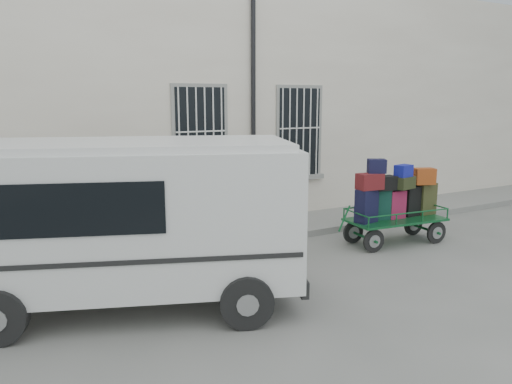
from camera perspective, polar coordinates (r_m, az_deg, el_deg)
The scene contains 5 objects.
ground at distance 9.54m, azimuth 3.10°, elevation -8.34°, with size 80.00×80.00×0.00m, color slate.
building at distance 13.99m, azimuth -8.93°, elevation 10.12°, with size 24.00×5.15×6.00m.
sidewalk at distance 11.36m, azimuth -2.78°, elevation -4.81°, with size 24.00×1.70×0.15m, color gray.
luggage_cart at distance 11.08m, azimuth 15.52°, elevation -1.04°, with size 2.54×1.17×1.87m.
van at distance 7.59m, azimuth -14.22°, elevation -2.41°, with size 5.33×3.64×2.50m.
Camera 1 is at (-4.78, -7.64, 3.11)m, focal length 35.00 mm.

